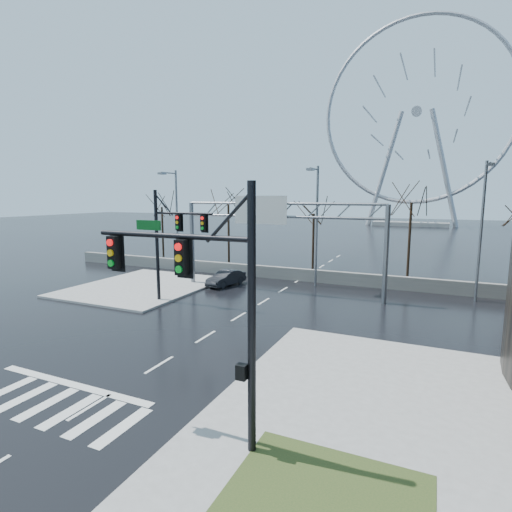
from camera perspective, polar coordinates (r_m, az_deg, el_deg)
The scene contains 17 objects.
ground at distance 19.26m, azimuth -13.65°, elevation -14.87°, with size 260.00×260.00×0.00m, color black.
sidewalk_right_ext at distance 17.54m, azimuth 19.32°, elevation -17.29°, with size 12.00×10.00×0.15m, color gray.
sidewalk_far at distance 34.78m, azimuth -15.85°, elevation -4.21°, with size 10.00×12.00×0.15m, color gray.
grass_strip at distance 11.72m, azimuth 10.01°, elevation -30.96°, with size 5.00×4.00×0.02m, color #2B421B.
barrier_wall at distance 36.27m, azimuth 6.10°, elevation -2.64°, with size 52.00×0.50×1.10m, color slate.
signal_mast_near at distance 11.75m, azimuth -6.74°, elevation -4.85°, with size 5.52×0.41×8.00m.
signal_mast_far at distance 28.51m, azimuth -12.26°, elevation 2.85°, with size 4.72×0.41×8.00m.
sign_gantry at distance 31.06m, azimuth 2.64°, elevation 4.14°, with size 16.36×0.40×7.60m.
streetlight_left at distance 39.46m, azimuth -11.53°, elevation 5.96°, with size 0.50×2.55×10.00m.
streetlight_mid at distance 33.28m, azimuth 8.53°, elevation 5.57°, with size 0.50×2.55×10.00m.
streetlight_right at distance 32.15m, azimuth 29.62°, elevation 4.45°, with size 0.50×2.55×10.00m.
tree_far_left at distance 47.74m, azimuth -13.28°, elevation 5.96°, with size 3.50×3.50×7.00m.
tree_left at distance 42.40m, azimuth -3.96°, elevation 6.40°, with size 3.75×3.75×7.50m.
tree_center at distance 39.95m, azimuth 8.24°, elevation 5.05°, with size 3.25×3.25×6.50m.
tree_right at distance 37.39m, azimuth 21.26°, elevation 5.92°, with size 3.90×3.90×7.80m.
ferris_wheel at distance 110.55m, azimuth 21.91°, elevation 17.67°, with size 45.00×6.00×50.91m.
car at distance 34.15m, azimuth -4.30°, elevation -3.16°, with size 1.37×3.92×1.29m, color black.
Camera 1 is at (11.07, -13.81, 7.60)m, focal length 28.00 mm.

